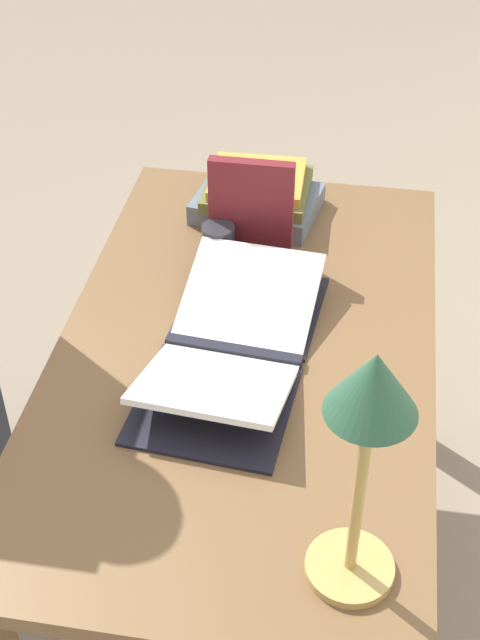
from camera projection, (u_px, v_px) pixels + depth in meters
The scene contains 7 objects.
ground_plane at pixel (244, 573), 2.24m from camera, with size 12.00×12.00×0.00m, color gray.
reading_desk at pixel (245, 385), 1.82m from camera, with size 1.30×0.74×0.76m.
open_book at pixel (233, 345), 1.72m from camera, with size 0.58×0.33×0.09m.
book_stack_tall at pixel (257, 195), 2.09m from camera, with size 0.25×0.31×0.10m.
book_standing_upright at pixel (251, 211), 1.91m from camera, with size 0.03×0.18×0.24m.
reading_lamp at pixel (368, 424), 1.15m from camera, with size 0.14×0.14×0.44m.
coffee_mug at pixel (218, 246), 1.93m from camera, with size 0.10×0.07×0.10m.
Camera 1 is at (1.30, 0.21, 1.92)m, focal length 50.00 mm.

